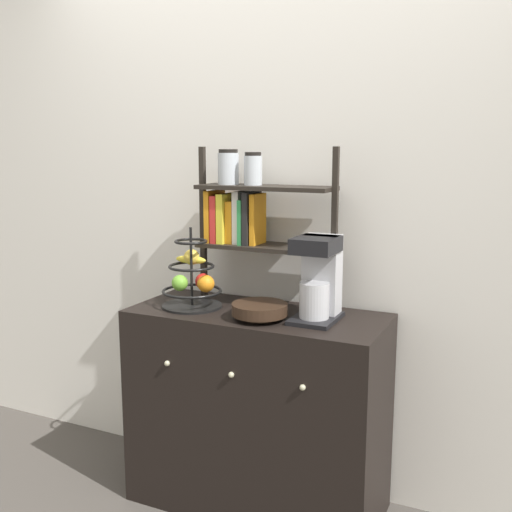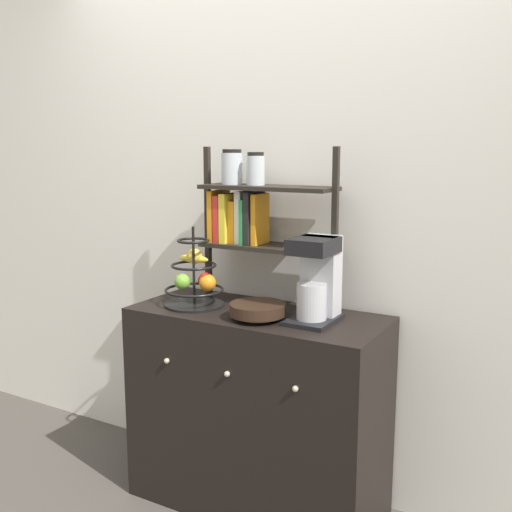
# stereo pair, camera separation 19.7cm
# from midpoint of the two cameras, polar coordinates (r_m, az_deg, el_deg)

# --- Properties ---
(wall_back) EXTENTS (7.00, 0.05, 2.60)m
(wall_back) POSITION_cam_midpoint_polar(r_m,az_deg,el_deg) (2.75, 0.54, 4.26)
(wall_back) COLOR silver
(wall_back) RESTS_ON ground_plane
(sideboard) EXTENTS (1.10, 0.49, 0.89)m
(sideboard) POSITION_cam_midpoint_polar(r_m,az_deg,el_deg) (2.73, -2.04, -14.48)
(sideboard) COLOR black
(sideboard) RESTS_ON ground_plane
(coffee_maker) EXTENTS (0.17, 0.24, 0.35)m
(coffee_maker) POSITION_cam_midpoint_polar(r_m,az_deg,el_deg) (2.44, 3.68, -2.06)
(coffee_maker) COLOR black
(coffee_maker) RESTS_ON sideboard
(fruit_stand) EXTENTS (0.27, 0.27, 0.36)m
(fruit_stand) POSITION_cam_midpoint_polar(r_m,az_deg,el_deg) (2.66, -8.12, -2.34)
(fruit_stand) COLOR black
(fruit_stand) RESTS_ON sideboard
(wooden_bowl) EXTENTS (0.23, 0.23, 0.07)m
(wooden_bowl) POSITION_cam_midpoint_polar(r_m,az_deg,el_deg) (2.46, -1.95, -5.18)
(wooden_bowl) COLOR black
(wooden_bowl) RESTS_ON sideboard
(shelf_hutch) EXTENTS (0.65, 0.20, 0.70)m
(shelf_hutch) POSITION_cam_midpoint_polar(r_m,az_deg,el_deg) (2.65, -3.05, 4.32)
(shelf_hutch) COLOR black
(shelf_hutch) RESTS_ON sideboard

